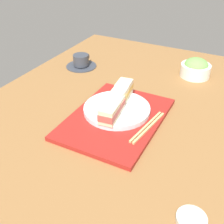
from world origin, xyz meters
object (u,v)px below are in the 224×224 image
object	(u,v)px
sandwich_plate	(117,109)
sandwich_farmost	(124,89)
sandwich_nearmost	(109,113)
salad_bowl	(196,68)
chopsticks_pair	(148,127)
sandwich_inner_far	(119,96)
sandwich_inner_near	(114,105)
coffee_cup	(81,62)
small_sauce_dish	(191,219)

from	to	relation	value
sandwich_plate	sandwich_farmost	bearing A→B (deg)	9.11
sandwich_nearmost	sandwich_farmost	size ratio (longest dim) A/B	1.00
salad_bowl	chopsticks_pair	xyz separation A→B (cm)	(-47.33, 3.78, -1.94)
sandwich_inner_far	sandwich_nearmost	bearing A→B (deg)	-170.89
salad_bowl	sandwich_plate	bearing A→B (deg)	158.66
sandwich_inner_far	sandwich_plate	bearing A→B (deg)	-170.89
sandwich_farmost	sandwich_inner_far	bearing A→B (deg)	-170.89
sandwich_inner_near	coffee_cup	xyz separation A→B (cm)	(31.69, 33.51, -3.33)
chopsticks_pair	salad_bowl	bearing A→B (deg)	-4.57
sandwich_inner_far	small_sauce_dish	size ratio (longest dim) A/B	1.13
sandwich_plate	sandwich_nearmost	size ratio (longest dim) A/B	2.81
sandwich_inner_near	small_sauce_dish	world-z (taller)	sandwich_inner_near
sandwich_plate	salad_bowl	bearing A→B (deg)	-21.34
sandwich_plate	coffee_cup	distance (cm)	43.95
sandwich_plate	sandwich_inner_far	size ratio (longest dim) A/B	2.93
salad_bowl	chopsticks_pair	distance (cm)	47.52
sandwich_inner_near	coffee_cup	distance (cm)	46.24
sandwich_inner_near	small_sauce_dish	bearing A→B (deg)	-129.85
sandwich_farmost	coffee_cup	world-z (taller)	sandwich_farmost
sandwich_nearmost	coffee_cup	size ratio (longest dim) A/B	0.58
sandwich_inner_near	chopsticks_pair	distance (cm)	13.30
sandwich_nearmost	small_sauce_dish	distance (cm)	40.02
sandwich_nearmost	chopsticks_pair	bearing A→B (deg)	-71.03
sandwich_farmost	coffee_cup	xyz separation A→B (cm)	(20.76, 31.76, -3.66)
sandwich_plate	small_sauce_dish	distance (cm)	45.85
salad_bowl	coffee_cup	xyz separation A→B (cm)	(-14.23, 49.94, -1.44)
salad_bowl	small_sauce_dish	world-z (taller)	salad_bowl
sandwich_plate	small_sauce_dish	world-z (taller)	sandwich_plate
sandwich_farmost	small_sauce_dish	size ratio (longest dim) A/B	1.18
sandwich_plate	small_sauce_dish	bearing A→B (deg)	-132.13
sandwich_plate	sandwich_inner_near	xyz separation A→B (cm)	(-2.73, -0.44, 3.30)
small_sauce_dish	salad_bowl	bearing A→B (deg)	13.04
sandwich_inner_near	small_sauce_dish	xyz separation A→B (cm)	(-28.00, -33.55, -4.98)
sandwich_inner_far	small_sauce_dish	xyz separation A→B (cm)	(-33.47, -34.42, -5.31)
small_sauce_dish	sandwich_inner_near	bearing A→B (deg)	50.15
chopsticks_pair	coffee_cup	bearing A→B (deg)	54.36
sandwich_inner_far	coffee_cup	bearing A→B (deg)	51.22
sandwich_nearmost	sandwich_inner_near	distance (cm)	5.54
sandwich_plate	sandwich_inner_far	distance (cm)	4.57
sandwich_farmost	small_sauce_dish	xyz separation A→B (cm)	(-38.93, -35.30, -5.31)
sandwich_nearmost	salad_bowl	xyz separation A→B (cm)	(51.38, -15.56, -2.04)
salad_bowl	coffee_cup	bearing A→B (deg)	105.90
coffee_cup	small_sauce_dish	bearing A→B (deg)	-131.67
sandwich_inner_near	sandwich_farmost	distance (cm)	11.07
chopsticks_pair	small_sauce_dish	distance (cm)	33.84
sandwich_nearmost	chopsticks_pair	size ratio (longest dim) A/B	0.42
sandwich_plate	chopsticks_pair	size ratio (longest dim) A/B	1.19
coffee_cup	sandwich_inner_far	bearing A→B (deg)	-128.78
sandwich_inner_far	chopsticks_pair	size ratio (longest dim) A/B	0.41
sandwich_inner_far	chopsticks_pair	world-z (taller)	sandwich_inner_far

